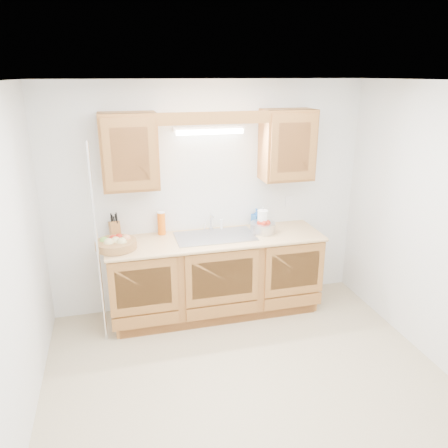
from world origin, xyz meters
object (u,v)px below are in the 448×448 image
object	(u,v)px
knife_block	(115,230)
fruit_basket	(116,243)
paper_towel	(263,221)
apple_bowl	(263,227)

from	to	relation	value
knife_block	fruit_basket	bearing A→B (deg)	-102.67
fruit_basket	paper_towel	distance (m)	1.58
apple_bowl	knife_block	bearing A→B (deg)	173.60
fruit_basket	apple_bowl	bearing A→B (deg)	3.23
knife_block	apple_bowl	distance (m)	1.58
fruit_basket	apple_bowl	size ratio (longest dim) A/B	1.67
paper_towel	apple_bowl	world-z (taller)	paper_towel
fruit_basket	paper_towel	size ratio (longest dim) A/B	1.62
knife_block	apple_bowl	bearing A→B (deg)	-19.03
apple_bowl	paper_towel	bearing A→B (deg)	91.12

